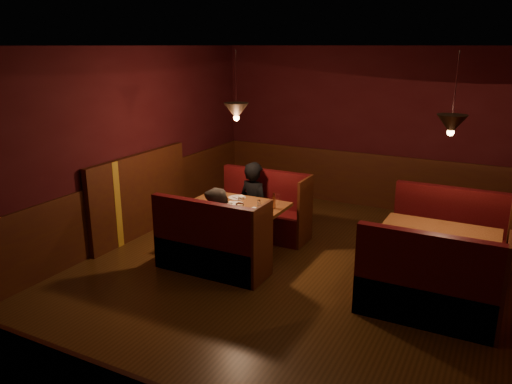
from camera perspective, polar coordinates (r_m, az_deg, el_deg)
The scene contains 9 objects.
room at distance 6.25m, azimuth 3.30°, elevation -0.85°, with size 6.02×7.02×2.92m.
main_table at distance 7.16m, azimuth -2.03°, elevation -2.63°, with size 1.38×0.84×0.96m.
main_bench_far at distance 7.88m, azimuth 0.87°, elevation -2.65°, with size 1.51×0.54×1.03m.
main_bench_near at distance 6.61m, azimuth -5.23°, elevation -6.58°, with size 1.51×0.54×1.03m.
second_table at distance 6.44m, azimuth 20.07°, elevation -5.89°, with size 1.36×0.87×0.77m.
second_bench_far at distance 7.27m, azimuth 21.04°, elevation -5.35°, with size 1.50×0.56×1.07m.
second_bench_near at distance 5.79m, azimuth 19.01°, elevation -10.81°, with size 1.50×0.56×1.07m.
diner_a at distance 7.70m, azimuth -0.20°, elevation 0.39°, with size 0.57×0.37×1.55m, color black.
diner_b at distance 6.64m, azimuth -4.43°, elevation -2.81°, with size 0.70×0.55×1.44m, color #403A34.
Camera 1 is at (2.14, -5.41, 2.91)m, focal length 35.00 mm.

